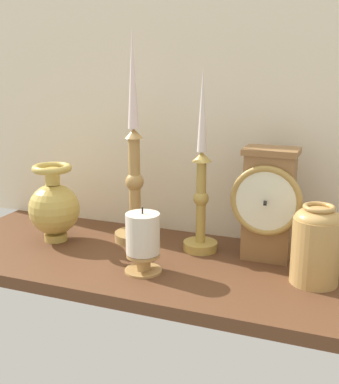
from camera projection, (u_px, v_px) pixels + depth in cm
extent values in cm
cube|color=#57341F|center=(170.00, 266.00, 98.45)|extent=(100.00, 36.00, 2.40)
cube|color=#EEE2C7|center=(201.00, 88.00, 106.55)|extent=(120.00, 2.00, 65.00)
cube|color=olive|center=(269.00, 207.00, 97.12)|extent=(9.25, 6.46, 21.00)
cube|color=olive|center=(272.00, 151.00, 94.30)|extent=(10.36, 7.24, 1.20)
torus|color=#AC8743|center=(266.00, 201.00, 93.30)|extent=(13.69, 1.24, 13.69)
cylinder|color=white|center=(266.00, 201.00, 93.21)|extent=(11.45, 0.40, 11.45)
cube|color=black|center=(265.00, 202.00, 92.94)|extent=(1.26, 4.40, 0.30)
cylinder|color=#B89845|center=(200.00, 246.00, 103.44)|extent=(7.10, 7.10, 1.80)
cylinder|color=#B89845|center=(201.00, 202.00, 101.05)|extent=(1.99, 1.99, 16.99)
sphere|color=#B89845|center=(201.00, 198.00, 100.83)|extent=(3.18, 3.18, 3.18)
cone|color=#B89845|center=(202.00, 157.00, 98.64)|extent=(3.98, 3.98, 2.00)
cone|color=silver|center=(203.00, 108.00, 96.22)|extent=(2.02, 2.02, 17.00)
cylinder|color=#B1884B|center=(136.00, 236.00, 109.22)|extent=(9.17, 9.17, 1.80)
cylinder|color=#B1884B|center=(135.00, 186.00, 106.35)|extent=(2.49, 2.49, 20.79)
sphere|color=#B1884B|center=(135.00, 182.00, 106.08)|extent=(3.99, 3.99, 3.99)
cone|color=#B1884B|center=(134.00, 133.00, 103.45)|extent=(3.93, 3.93, 2.00)
cone|color=silver|center=(133.00, 78.00, 100.61)|extent=(2.33, 2.33, 20.38)
cylinder|color=tan|center=(56.00, 237.00, 109.17)|extent=(4.97, 4.97, 1.60)
sphere|color=tan|center=(54.00, 209.00, 107.57)|extent=(11.04, 11.04, 11.04)
cylinder|color=tan|center=(52.00, 176.00, 105.72)|extent=(3.09, 3.09, 3.52)
torus|color=tan|center=(52.00, 168.00, 105.27)|extent=(8.44, 8.44, 1.52)
cylinder|color=tan|center=(316.00, 250.00, 87.21)|extent=(8.47, 8.47, 11.90)
ellipsoid|color=tan|center=(318.00, 218.00, 85.69)|extent=(8.04, 8.04, 4.02)
torus|color=tan|center=(319.00, 207.00, 85.18)|extent=(5.49, 5.49, 0.84)
cylinder|color=tan|center=(143.00, 263.00, 92.65)|extent=(2.79, 2.79, 3.33)
cylinder|color=tan|center=(143.00, 269.00, 92.97)|extent=(6.97, 6.97, 0.80)
cylinder|color=tan|center=(143.00, 255.00, 92.23)|extent=(6.27, 6.27, 0.60)
cylinder|color=beige|center=(143.00, 233.00, 91.17)|extent=(6.33, 6.33, 7.56)
cylinder|color=black|center=(142.00, 211.00, 90.05)|extent=(0.30, 0.30, 1.20)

